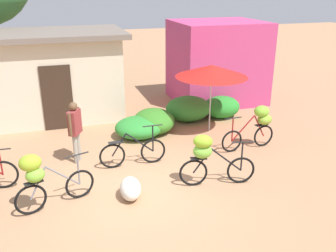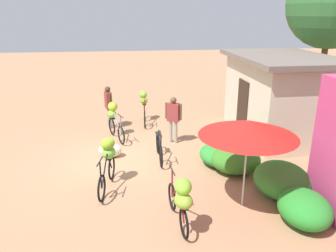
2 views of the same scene
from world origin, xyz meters
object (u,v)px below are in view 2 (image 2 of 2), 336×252
Objects in this scene: market_umbrella at (248,128)px; person_bystander at (173,115)px; bicycle_rightmost at (181,198)px; bicycle_by_shop at (108,158)px; produce_sack at (110,150)px; bicycle_center_loaded at (159,148)px; building_low at (280,95)px; bicycle_near_pile at (114,117)px; bicycle_leftmost at (144,105)px; person_vendor at (108,103)px; tree_behind_building at (332,4)px.

person_bystander is (-4.05, -0.99, -0.90)m from market_umbrella.
bicycle_rightmost is at bearing -64.72° from market_umbrella.
market_umbrella reaches higher than bicycle_by_shop.
bicycle_center_loaded is at bearing 75.44° from produce_sack.
building_low is 5.24m from market_umbrella.
bicycle_near_pile is 0.93× the size of bicycle_by_shop.
market_umbrella reaches higher than bicycle_rightmost.
bicycle_leftmost is 3.60m from produce_sack.
bicycle_by_shop is 2.59m from bicycle_rightmost.
building_low is 6.66m from bicycle_by_shop.
produce_sack is at bearing -104.56° from bicycle_center_loaded.
person_bystander is at bearing 67.89° from bicycle_near_pile.
bicycle_by_shop reaches higher than bicycle_center_loaded.
bicycle_center_loaded reaches higher than produce_sack.
bicycle_by_shop is 1.83m from produce_sack.
person_bystander is (1.85, 2.19, -0.02)m from person_vendor.
person_vendor is at bearing -85.77° from tree_behind_building.
bicycle_leftmost is 3.74m from bicycle_center_loaded.
person_vendor is (-6.64, -1.62, 0.25)m from bicycle_rightmost.
person_bystander is at bearing 154.54° from bicycle_center_loaded.
produce_sack is at bearing 2.21° from person_vendor.
building_low is 4.86m from bicycle_center_loaded.
produce_sack is (-1.75, -0.02, -0.52)m from bicycle_by_shop.
market_umbrella is 1.27× the size of bicycle_leftmost.
bicycle_leftmost is 0.98× the size of bicycle_by_shop.
tree_behind_building reaches higher than bicycle_rightmost.
building_low reaches higher than bicycle_leftmost.
building_low is at bearing 102.01° from produce_sack.
bicycle_center_loaded is at bearing -69.79° from building_low.
bicycle_leftmost is (-6.46, -1.81, -1.17)m from market_umbrella.
produce_sack is (3.33, -1.26, -0.48)m from bicycle_leftmost.
market_umbrella reaches higher than bicycle_center_loaded.
bicycle_by_shop is at bearing -1.39° from bicycle_near_pile.
building_low reaches higher than bicycle_rightmost.
tree_behind_building is at bearing 139.05° from market_umbrella.
tree_behind_building is 9.08m from market_umbrella.
building_low is at bearing 139.34° from bicycle_rightmost.
bicycle_leftmost is at bearing -176.91° from bicycle_center_loaded.
produce_sack is 0.44× the size of person_vendor.
bicycle_center_loaded is 1.03× the size of person_vendor.
produce_sack is at bearing -179.39° from bicycle_by_shop.
bicycle_near_pile is at bearing -78.87° from tree_behind_building.
produce_sack is at bearing -77.99° from building_low.
market_umbrella is 1.28× the size of bicycle_center_loaded.
bicycle_leftmost reaches higher than produce_sack.
bicycle_near_pile is at bearing 11.35° from person_vendor.
building_low is 2.89× the size of person_vendor.
building_low is 2.85× the size of bicycle_rightmost.
market_umbrella is 1.35× the size of person_bystander.
person_vendor is 1.02× the size of person_bystander.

